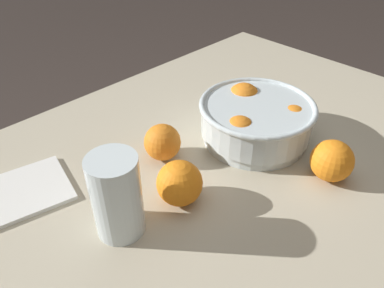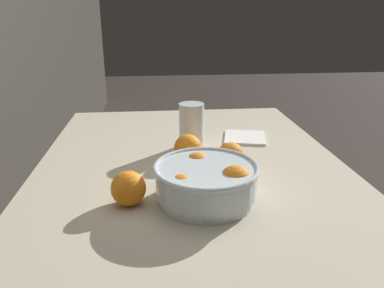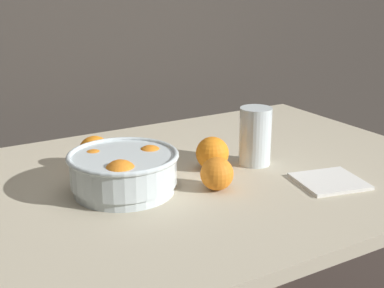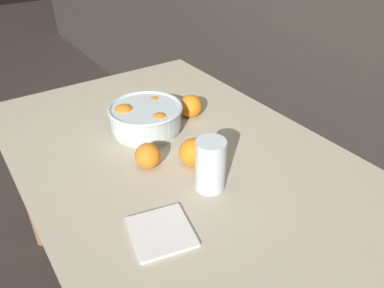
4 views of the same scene
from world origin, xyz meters
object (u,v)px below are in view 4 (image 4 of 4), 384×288
object	(u,v)px
orange_loose_near_bowl	(191,106)
orange_loose_aside	(193,152)
fruit_bowl	(146,117)
juice_glass	(210,167)
orange_loose_front	(148,156)

from	to	relation	value
orange_loose_near_bowl	orange_loose_aside	size ratio (longest dim) A/B	0.99
fruit_bowl	orange_loose_aside	distance (m)	0.25
fruit_bowl	juice_glass	size ratio (longest dim) A/B	1.68
orange_loose_near_bowl	fruit_bowl	bearing A→B (deg)	-90.24
orange_loose_near_bowl	orange_loose_front	xyz separation A→B (m)	(0.19, -0.28, -0.00)
fruit_bowl	juice_glass	bearing A→B (deg)	-0.12
orange_loose_near_bowl	orange_loose_front	distance (m)	0.34
orange_loose_near_bowl	orange_loose_front	bearing A→B (deg)	-56.10
fruit_bowl	orange_loose_aside	world-z (taller)	fruit_bowl
fruit_bowl	orange_loose_front	world-z (taller)	fruit_bowl
juice_glass	orange_loose_near_bowl	distance (m)	0.41
juice_glass	orange_loose_front	xyz separation A→B (m)	(-0.18, -0.10, -0.03)
juice_glass	orange_loose_aside	distance (m)	0.12
fruit_bowl	orange_loose_front	distance (m)	0.21
juice_glass	orange_loose_near_bowl	world-z (taller)	juice_glass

